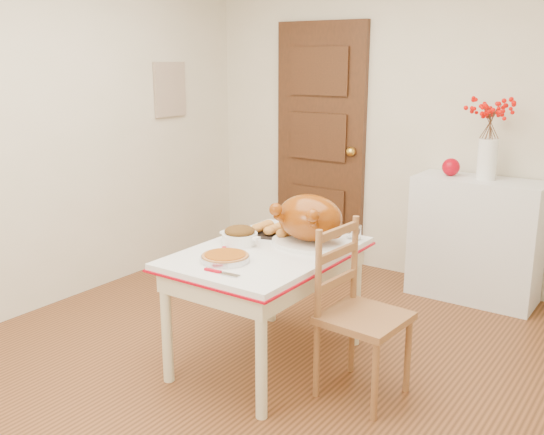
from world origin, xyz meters
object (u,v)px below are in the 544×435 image
Objects in this scene: sideboard at (475,240)px; chair_oak at (364,314)px; turkey_platter at (310,221)px; pumpkin_pie at (225,257)px; kitchen_table at (267,307)px.

sideboard is 0.98× the size of chair_oak.
pumpkin_pie is at bearing -97.26° from turkey_platter.
sideboard is 3.46× the size of pumpkin_pie.
chair_oak is (-0.05, -1.72, 0.01)m from sideboard.
turkey_platter reaches higher than kitchen_table.
pumpkin_pie is at bearing 116.53° from chair_oak.
kitchen_table is 1.26× the size of chair_oak.
kitchen_table is 0.48m from pumpkin_pie.
turkey_platter reaches higher than chair_oak.
chair_oak is at bearing -10.37° from turkey_platter.
sideboard is 0.78× the size of kitchen_table.
kitchen_table is at bearing -111.69° from sideboard.
pumpkin_pie reaches higher than kitchen_table.
sideboard is 2.16m from pumpkin_pie.
kitchen_table is (-0.68, -1.71, -0.11)m from sideboard.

